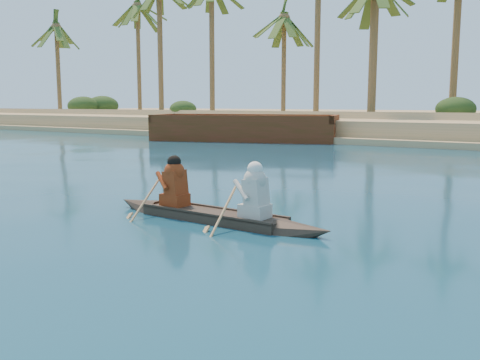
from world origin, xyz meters
The scene contains 2 objects.
canoe centered at (-8.00, 1.97, 0.28)m, with size 5.34×0.98×1.46m.
barge_left centered at (-19.81, 22.00, 0.67)m, with size 12.08×7.11×1.91m.
Camera 1 is at (-1.82, -6.66, 2.37)m, focal length 40.00 mm.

